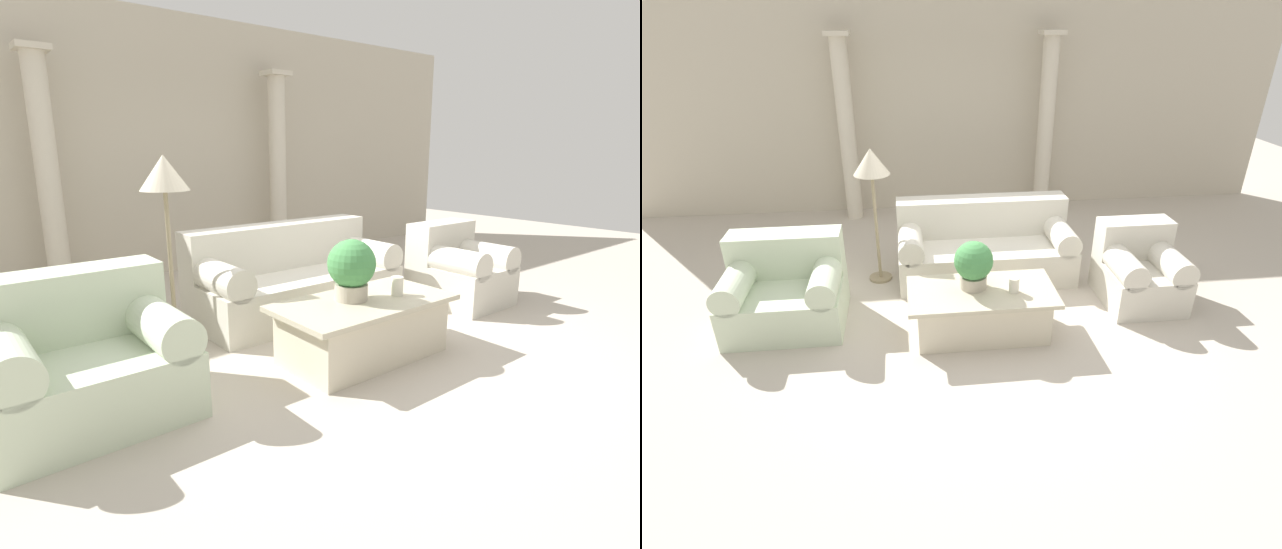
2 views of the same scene
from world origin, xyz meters
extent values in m
plane|color=#BCB2A3|center=(0.00, 0.00, 0.00)|extent=(16.00, 16.00, 0.00)
cube|color=beige|center=(0.00, 3.30, 1.60)|extent=(10.00, 0.06, 3.20)
cube|color=beige|center=(0.11, 0.83, 0.21)|extent=(2.01, 0.94, 0.42)
cube|color=beige|center=(0.11, 1.13, 0.64)|extent=(2.01, 0.33, 0.44)
cylinder|color=beige|center=(-0.76, 0.83, 0.52)|extent=(0.28, 0.94, 0.28)
cylinder|color=beige|center=(0.97, 0.83, 0.52)|extent=(0.28, 0.94, 0.28)
cube|color=beige|center=(-2.02, 0.03, 0.21)|extent=(1.12, 0.94, 0.42)
cube|color=beige|center=(-2.02, 0.33, 0.64)|extent=(1.12, 0.33, 0.44)
cylinder|color=beige|center=(-2.43, 0.03, 0.52)|extent=(0.28, 0.94, 0.28)
cylinder|color=beige|center=(-1.60, 0.03, 0.52)|extent=(0.28, 0.94, 0.28)
cube|color=beige|center=(-0.12, -0.35, 0.21)|extent=(1.24, 0.65, 0.42)
cube|color=#BCB398|center=(-0.12, -0.35, 0.44)|extent=(1.41, 0.74, 0.04)
cylinder|color=#B2A893|center=(-0.19, -0.28, 0.53)|extent=(0.25, 0.25, 0.12)
sphere|color=#428447|center=(-0.19, -0.28, 0.75)|extent=(0.37, 0.37, 0.37)
cylinder|color=silver|center=(0.18, -0.42, 0.54)|extent=(0.09, 0.09, 0.15)
cylinder|color=gray|center=(-1.13, 0.87, 0.01)|extent=(0.26, 0.26, 0.03)
cylinder|color=gray|center=(-1.13, 0.87, 0.65)|extent=(0.04, 0.04, 1.23)
cone|color=beige|center=(-1.13, 0.87, 1.40)|extent=(0.39, 0.39, 0.28)
cylinder|color=beige|center=(-1.56, 2.93, 1.26)|extent=(0.23, 0.23, 2.52)
cube|color=beige|center=(-1.56, 2.93, 2.55)|extent=(0.32, 0.32, 0.06)
cylinder|color=beige|center=(1.33, 2.93, 1.26)|extent=(0.23, 0.23, 2.52)
cube|color=beige|center=(1.33, 2.93, 2.55)|extent=(0.32, 0.32, 0.06)
cube|color=beige|center=(1.66, 0.04, 0.20)|extent=(0.78, 0.88, 0.41)
cube|color=beige|center=(1.66, 0.33, 0.62)|extent=(0.78, 0.31, 0.42)
cylinder|color=beige|center=(1.41, 0.04, 0.49)|extent=(0.28, 0.88, 0.28)
cylinder|color=beige|center=(1.91, 0.04, 0.49)|extent=(0.28, 0.88, 0.28)
camera|label=1|loc=(-2.66, -2.98, 1.59)|focal=28.00mm
camera|label=2|loc=(-0.79, -4.41, 2.80)|focal=28.00mm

